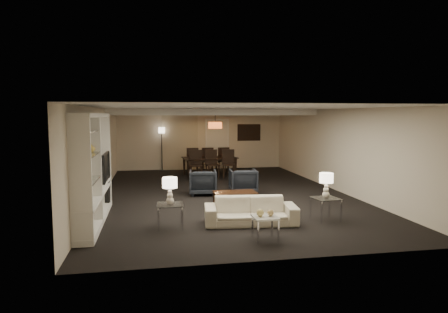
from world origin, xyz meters
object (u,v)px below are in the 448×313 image
Objects in this scene: table_lamp_left at (170,191)px; floor_speaker at (107,187)px; chair_nm at (212,164)px; television at (101,167)px; dining_table at (210,167)px; sofa at (251,211)px; table_lamp_right at (326,186)px; armchair_right at (243,181)px; side_table_left at (170,216)px; marble_table at (265,228)px; chair_nr at (229,164)px; chair_fl at (192,161)px; pendant_light at (215,125)px; vase_blue at (84,179)px; floor_lamp at (162,149)px; coffee_table at (235,199)px; side_table_right at (325,209)px; vase_amber at (91,148)px; chair_fm at (207,160)px; chair_fr at (222,160)px; chair_nl at (196,165)px; armchair_left at (203,182)px.

table_lamp_left is 0.54× the size of floor_speaker.
chair_nm is at bearing 73.61° from table_lamp_left.
television is 6.22m from dining_table.
sofa is 3.53× the size of table_lamp_right.
armchair_right is at bearing -89.91° from dining_table.
television is (-1.54, 1.69, 0.83)m from side_table_left.
chair_nr is (0.73, 7.31, 0.30)m from marble_table.
chair_fl is (-2.17, 7.51, -0.26)m from table_lamp_right.
floor_speaker is at bearing -126.62° from pendant_light.
table_lamp_left is 6.48m from chair_nm.
table_lamp_left is at bearing 147.09° from marble_table.
floor_speaker is (0.11, 2.65, -0.64)m from vase_blue.
vase_blue is 0.17× the size of floor_speaker.
table_lamp_left is 3.22× the size of vase_blue.
pendant_light reaches higher than table_lamp_left.
chair_nm reaches higher than sofa.
floor_lamp is at bearing 99.58° from marble_table.
side_table_left is (-1.70, -1.60, 0.06)m from coffee_table.
vase_blue is at bearing 169.76° from marble_table.
sofa is 3.64× the size of side_table_right.
television is (-1.54, 1.69, 0.31)m from table_lamp_left.
vase_amber is (-3.27, 1.53, 1.42)m from marble_table.
side_table_right is (1.70, 0.00, -0.03)m from sofa.
chair_fm is 0.58× the size of floor_lamp.
vase_blue reaches higher than chair_fr.
table_lamp_right reaches higher than chair_nl.
chair_fm is (3.40, 8.02, -0.63)m from vase_blue.
chair_fm is (-0.21, 0.66, -1.40)m from pendant_light.
floor_lamp is (1.53, 6.41, 0.39)m from floor_speaker.
marble_table is at bearing -92.42° from pendant_light.
table_lamp_right is 7.68m from chair_fm.
side_table_left reaches higher than coffee_table.
sofa is 1.88× the size of chair_nm.
vase_blue is 0.17× the size of chair_nl.
table_lamp_right reaches higher than chair_nr.
armchair_right is 4.65× the size of vase_amber.
pendant_light is 7.05m from sofa.
armchair_left is at bearing 124.88° from table_lamp_right.
vase_blue is 0.17× the size of chair_fm.
table_lamp_right is at bearing -78.74° from pendant_light.
armchair_left is (-0.60, 3.30, 0.08)m from sofa.
vase_blue is at bearing -162.11° from side_table_left.
sofa is 7.53m from chair_fl.
table_lamp_left is (0.00, 0.00, 0.53)m from side_table_left.
dining_table reaches higher than coffee_table.
table_lamp_right reaches higher than armchair_right.
marble_table is (0.00, -1.10, -0.06)m from sofa.
chair_nm is 1.00× the size of chair_fr.
floor_lamp reaches higher than vase_amber.
chair_nm is (0.60, 0.00, 0.00)m from chair_nl.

